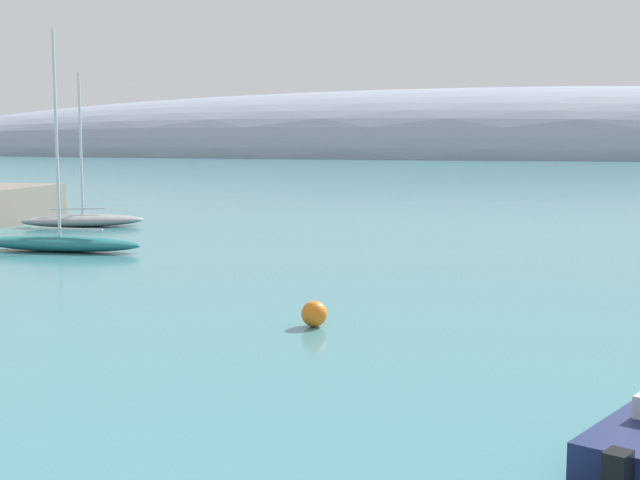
# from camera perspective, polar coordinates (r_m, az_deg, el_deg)

# --- Properties ---
(distant_ridge) EXTENTS (380.47, 82.48, 34.03)m
(distant_ridge) POSITION_cam_1_polar(r_m,az_deg,el_deg) (230.16, 14.22, 5.25)
(distant_ridge) COLOR #8E99AD
(distant_ridge) RESTS_ON ground
(sailboat_teal_near_shore) EXTENTS (8.24, 1.83, 10.45)m
(sailboat_teal_near_shore) POSITION_cam_1_polar(r_m,az_deg,el_deg) (44.47, -16.32, -0.10)
(sailboat_teal_near_shore) COLOR #1E6B70
(sailboat_teal_near_shore) RESTS_ON water
(sailboat_grey_mid_mooring) EXTENTS (7.39, 4.77, 9.23)m
(sailboat_grey_mid_mooring) POSITION_cam_1_polar(r_m,az_deg,el_deg) (55.81, -14.94, 1.30)
(sailboat_grey_mid_mooring) COLOR gray
(sailboat_grey_mid_mooring) RESTS_ON water
(mooring_buoy_orange) EXTENTS (0.76, 0.76, 0.76)m
(mooring_buoy_orange) POSITION_cam_1_polar(r_m,az_deg,el_deg) (26.14, -0.38, -4.75)
(mooring_buoy_orange) COLOR orange
(mooring_buoy_orange) RESTS_ON water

